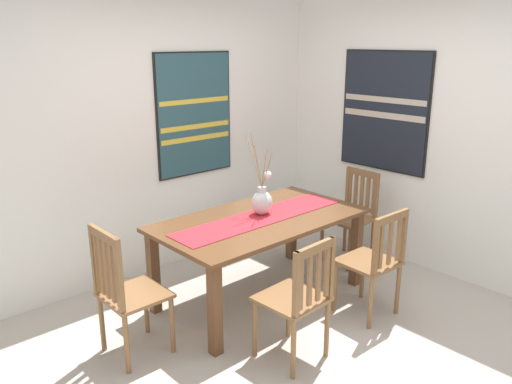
% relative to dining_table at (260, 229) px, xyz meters
% --- Properties ---
extents(ground_plane, '(6.40, 6.40, 0.03)m').
position_rel_dining_table_xyz_m(ground_plane, '(-0.17, -0.68, -0.65)').
color(ground_plane, '#B2A89E').
extents(wall_back, '(6.40, 0.12, 2.70)m').
position_rel_dining_table_xyz_m(wall_back, '(-0.17, 1.18, 0.71)').
color(wall_back, silver).
rests_on(wall_back, ground_plane).
extents(wall_side, '(0.12, 6.40, 2.70)m').
position_rel_dining_table_xyz_m(wall_side, '(1.69, -0.68, 0.71)').
color(wall_side, silver).
rests_on(wall_side, ground_plane).
extents(dining_table, '(1.79, 0.97, 0.74)m').
position_rel_dining_table_xyz_m(dining_table, '(0.00, 0.00, 0.00)').
color(dining_table, brown).
rests_on(dining_table, ground_plane).
extents(table_runner, '(1.64, 0.36, 0.01)m').
position_rel_dining_table_xyz_m(table_runner, '(0.00, -0.00, 0.11)').
color(table_runner, '#B7232D').
rests_on(table_runner, dining_table).
extents(centerpiece_vase, '(0.20, 0.29, 0.71)m').
position_rel_dining_table_xyz_m(centerpiece_vase, '(0.06, 0.05, 0.23)').
color(centerpiece_vase, silver).
rests_on(centerpiece_vase, dining_table).
extents(chair_0, '(0.43, 0.43, 0.91)m').
position_rel_dining_table_xyz_m(chair_0, '(0.47, -0.83, -0.16)').
color(chair_0, brown).
rests_on(chair_0, ground_plane).
extents(chair_1, '(0.44, 0.44, 0.91)m').
position_rel_dining_table_xyz_m(chair_1, '(-0.43, -0.85, -0.15)').
color(chair_1, brown).
rests_on(chair_1, ground_plane).
extents(chair_2, '(0.44, 0.44, 0.92)m').
position_rel_dining_table_xyz_m(chair_2, '(1.24, -0.03, -0.15)').
color(chair_2, brown).
rests_on(chair_2, ground_plane).
extents(chair_3, '(0.42, 0.42, 0.98)m').
position_rel_dining_table_xyz_m(chair_3, '(-1.28, -0.00, -0.13)').
color(chair_3, brown).
rests_on(chair_3, ground_plane).
extents(painting_on_back_wall, '(0.87, 0.05, 1.19)m').
position_rel_dining_table_xyz_m(painting_on_back_wall, '(0.15, 1.11, 0.84)').
color(painting_on_back_wall, black).
extents(painting_on_side_wall, '(0.05, 0.99, 1.18)m').
position_rel_dining_table_xyz_m(painting_on_side_wall, '(1.62, -0.06, 0.85)').
color(painting_on_side_wall, black).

